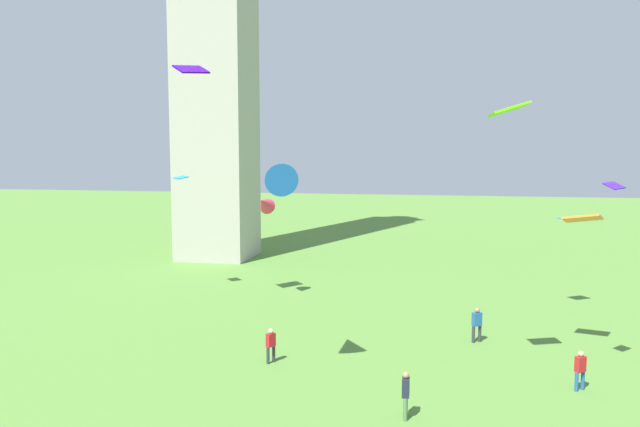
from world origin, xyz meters
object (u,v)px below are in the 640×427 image
Objects in this scene: kite_flying_0 at (181,177)px; kite_flying_3 at (509,109)px; kite_flying_1 at (571,219)px; kite_flying_4 at (582,218)px; person_0 at (271,343)px; kite_flying_2 at (264,203)px; person_2 at (477,323)px; person_3 at (580,368)px; kite_flying_7 at (614,186)px; person_1 at (406,392)px; kite_flying_6 at (191,69)px; kite_flying_5 at (279,174)px.

kite_flying_0 is 0.82× the size of kite_flying_3.
kite_flying_1 is 8.66m from kite_flying_4.
kite_flying_2 is (-3.37, 10.65, 5.27)m from person_0.
kite_flying_4 is (-1.11, -8.54, 0.94)m from kite_flying_1.
person_2 is 10.28m from kite_flying_1.
person_3 is 1.26× the size of kite_flying_0.
person_3 is at bearing -4.64° from kite_flying_3.
person_0 is at bearing 133.36° from kite_flying_7.
person_1 is at bearing 85.38° from person_0.
person_3 is 0.78× the size of kite_flying_6.
kite_flying_2 is at bearing 175.68° from kite_flying_6.
kite_flying_1 reaches higher than person_0.
person_1 is 1.79× the size of kite_flying_7.
person_0 is 16.63m from kite_flying_0.
kite_flying_4 is at bearing 48.63° from kite_flying_7.
kite_flying_3 reaches higher than kite_flying_1.
kite_flying_0 is 0.77× the size of kite_flying_2.
kite_flying_3 reaches higher than kite_flying_4.
person_2 reaches higher than person_1.
person_0 is 1.00× the size of kite_flying_3.
person_1 reaches higher than person_3.
person_2 is 20.35m from kite_flying_6.
kite_flying_7 is at bearing -63.69° from kite_flying_4.
kite_flying_6 reaches higher than person_0.
kite_flying_3 reaches higher than person_3.
person_1 is at bearing -179.72° from kite_flying_0.
person_0 is 0.82× the size of kite_flying_4.
person_2 is at bearing 82.80° from kite_flying_3.
person_0 is 15.08m from kite_flying_4.
kite_flying_0 reaches higher than kite_flying_4.
kite_flying_2 is 18.31m from kite_flying_3.
kite_flying_0 is (-15.57, 16.66, 6.66)m from person_1.
kite_flying_7 reaches higher than person_3.
person_1 is 1.02× the size of kite_flying_2.
person_0 is 1.64× the size of kite_flying_7.
kite_flying_2 is 18.26m from kite_flying_4.
kite_flying_7 is (12.91, 2.36, -0.45)m from kite_flying_5.
person_2 is 9.75m from kite_flying_7.
kite_flying_0 is at bearing 41.63° from person_1.
person_3 is 0.67× the size of kite_flying_5.
kite_flying_5 is at bearing -32.26° from person_3.
kite_flying_0 is 1.34× the size of kite_flying_7.
kite_flying_7 is at bearing -159.68° from kite_flying_0.
kite_flying_4 is at bearing -152.52° from kite_flying_0.
person_1 is 9.48m from kite_flying_5.
kite_flying_1 is at bearing 141.43° from kite_flying_6.
person_2 is 13.09m from kite_flying_5.
kite_flying_2 is at bearing 124.60° from kite_flying_3.
kite_flying_1 is at bearing 39.16° from kite_flying_7.
person_0 is at bearing 51.66° from person_1.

